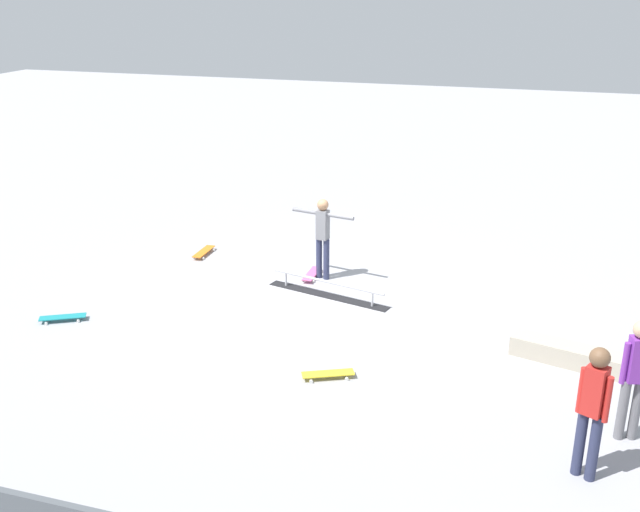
% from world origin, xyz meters
% --- Properties ---
extents(ground_plane, '(60.00, 60.00, 0.00)m').
position_xyz_m(ground_plane, '(0.00, 0.00, 0.00)').
color(ground_plane, '#9E9EA3').
extents(grind_rail, '(2.54, 0.84, 0.32)m').
position_xyz_m(grind_rail, '(0.00, 0.05, 0.14)').
color(grind_rail, black).
rests_on(grind_rail, ground_plane).
extents(skate_ledge, '(1.88, 0.87, 0.32)m').
position_xyz_m(skate_ledge, '(-4.41, 1.47, 0.16)').
color(skate_ledge, '#B2A893').
rests_on(skate_ledge, ground_plane).
extents(skater_main, '(1.34, 0.33, 1.67)m').
position_xyz_m(skater_main, '(0.36, -0.78, 0.97)').
color(skater_main, '#2D3351').
rests_on(skater_main, ground_plane).
extents(skateboard_main, '(0.27, 0.80, 0.09)m').
position_xyz_m(skateboard_main, '(0.58, -0.77, 0.07)').
color(skateboard_main, '#E05993').
rests_on(skateboard_main, ground_plane).
extents(bystander_purple_shirt, '(0.39, 0.25, 1.72)m').
position_xyz_m(bystander_purple_shirt, '(-5.10, 3.37, 0.97)').
color(bystander_purple_shirt, slate).
rests_on(bystander_purple_shirt, ground_plane).
extents(bystander_red_shirt, '(0.39, 0.28, 1.76)m').
position_xyz_m(bystander_red_shirt, '(-4.55, 4.38, 0.99)').
color(bystander_red_shirt, '#2D3351').
rests_on(bystander_red_shirt, ground_plane).
extents(loose_skateboard_orange, '(0.27, 0.80, 0.09)m').
position_xyz_m(loose_skateboard_orange, '(3.26, -1.30, 0.07)').
color(loose_skateboard_orange, orange).
rests_on(loose_skateboard_orange, ground_plane).
extents(loose_skateboard_teal, '(0.80, 0.56, 0.09)m').
position_xyz_m(loose_skateboard_teal, '(4.19, 2.50, 0.07)').
color(loose_skateboard_teal, teal).
rests_on(loose_skateboard_teal, ground_plane).
extents(loose_skateboard_yellow, '(0.81, 0.52, 0.09)m').
position_xyz_m(loose_skateboard_yellow, '(-0.89, 3.03, 0.07)').
color(loose_skateboard_yellow, yellow).
rests_on(loose_skateboard_yellow, ground_plane).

